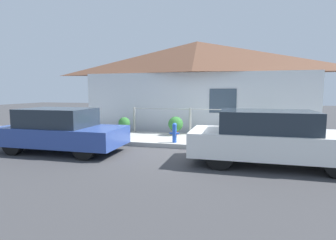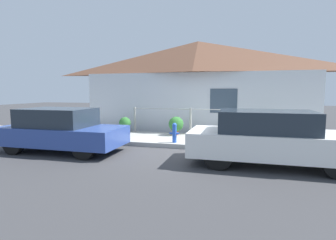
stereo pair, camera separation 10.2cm
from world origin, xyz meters
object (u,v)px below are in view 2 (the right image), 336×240
car_left (61,130)px  potted_plant_corner (257,130)px  car_right (270,138)px  fire_hydrant (174,132)px  potted_plant_near_hydrant (176,124)px  potted_plant_by_fence (125,123)px

car_left → potted_plant_corner: bearing=25.1°
car_right → fire_hydrant: size_ratio=6.17×
potted_plant_near_hydrant → potted_plant_corner: 3.02m
potted_plant_by_fence → potted_plant_near_hydrant: bearing=-3.4°
car_left → potted_plant_near_hydrant: (2.94, 3.05, -0.10)m
car_left → potted_plant_near_hydrant: size_ratio=5.19×
potted_plant_by_fence → car_left: bearing=-102.4°
car_left → car_right: car_right is taller
car_left → potted_plant_by_fence: 3.27m
fire_hydrant → potted_plant_near_hydrant: (-0.29, 1.50, 0.08)m
potted_plant_near_hydrant → potted_plant_corner: potted_plant_near_hydrant is taller
potted_plant_by_fence → potted_plant_corner: 5.25m
fire_hydrant → potted_plant_near_hydrant: size_ratio=0.91×
fire_hydrant → potted_plant_near_hydrant: potted_plant_near_hydrant is taller
car_right → potted_plant_near_hydrant: 4.37m
potted_plant_near_hydrant → fire_hydrant: bearing=-79.0°
potted_plant_by_fence → car_right: bearing=-30.7°
car_left → potted_plant_by_fence: bearing=77.5°
fire_hydrant → car_left: bearing=-154.4°
car_right → potted_plant_by_fence: size_ratio=6.40×
fire_hydrant → potted_plant_near_hydrant: 1.53m
car_right → car_left: bearing=-179.5°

